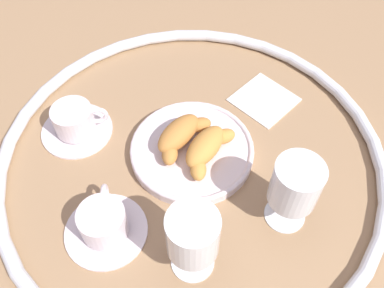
# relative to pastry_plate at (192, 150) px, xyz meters

# --- Properties ---
(ground_plane) EXTENTS (2.20, 2.20, 0.00)m
(ground_plane) POSITION_rel_pastry_plate_xyz_m (0.01, 0.01, -0.01)
(ground_plane) COLOR #997551
(table_chrome_rim) EXTENTS (0.70, 0.70, 0.02)m
(table_chrome_rim) POSITION_rel_pastry_plate_xyz_m (0.01, 0.01, 0.00)
(table_chrome_rim) COLOR silver
(table_chrome_rim) RESTS_ON ground_plane
(pastry_plate) EXTENTS (0.23, 0.23, 0.02)m
(pastry_plate) POSITION_rel_pastry_plate_xyz_m (0.00, 0.00, 0.00)
(pastry_plate) COLOR silver
(pastry_plate) RESTS_ON ground_plane
(croissant_large) EXTENTS (0.13, 0.08, 0.04)m
(croissant_large) POSITION_rel_pastry_plate_xyz_m (0.01, -0.02, 0.03)
(croissant_large) COLOR #BC7A38
(croissant_large) RESTS_ON pastry_plate
(croissant_small) EXTENTS (0.13, 0.09, 0.04)m
(croissant_small) POSITION_rel_pastry_plate_xyz_m (-0.01, 0.03, 0.03)
(croissant_small) COLOR #CC893D
(croissant_small) RESTS_ON pastry_plate
(coffee_cup_near) EXTENTS (0.14, 0.14, 0.06)m
(coffee_cup_near) POSITION_rel_pastry_plate_xyz_m (0.21, 0.03, 0.01)
(coffee_cup_near) COLOR silver
(coffee_cup_near) RESTS_ON ground_plane
(coffee_cup_far) EXTENTS (0.14, 0.14, 0.06)m
(coffee_cup_far) POSITION_rel_pastry_plate_xyz_m (0.14, -0.18, 0.01)
(coffee_cup_far) COLOR silver
(coffee_cup_far) RESTS_ON ground_plane
(juice_glass_left) EXTENTS (0.08, 0.08, 0.14)m
(juice_glass_left) POSITION_rel_pastry_plate_xyz_m (-0.04, 0.20, 0.08)
(juice_glass_left) COLOR white
(juice_glass_left) RESTS_ON ground_plane
(juice_glass_right) EXTENTS (0.08, 0.08, 0.14)m
(juice_glass_right) POSITION_rel_pastry_plate_xyz_m (0.13, 0.16, 0.08)
(juice_glass_right) COLOR white
(juice_glass_right) RESTS_ON ground_plane
(folded_napkin) EXTENTS (0.12, 0.12, 0.01)m
(folded_napkin) POSITION_rel_pastry_plate_xyz_m (-0.20, -0.01, -0.01)
(folded_napkin) COLOR silver
(folded_napkin) RESTS_ON ground_plane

